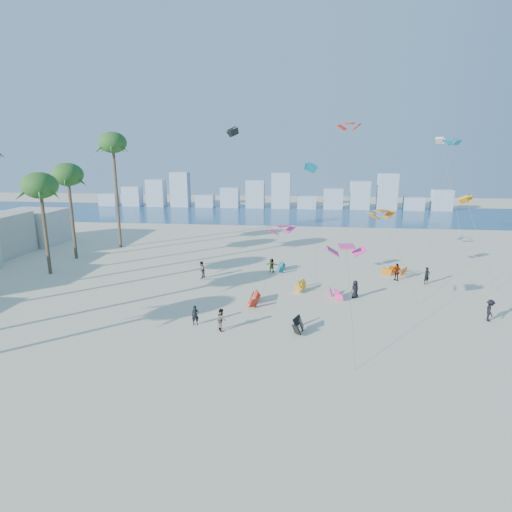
# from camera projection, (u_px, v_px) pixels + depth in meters

# --- Properties ---
(ground) EXTENTS (220.00, 220.00, 0.00)m
(ground) POSITION_uv_depth(u_px,v_px,m) (170.00, 402.00, 23.60)
(ground) COLOR beige
(ground) RESTS_ON ground
(ocean) EXTENTS (220.00, 220.00, 0.00)m
(ocean) POSITION_uv_depth(u_px,v_px,m) (272.00, 214.00, 92.98)
(ocean) COLOR navy
(ocean) RESTS_ON ground
(kitesurfer_near) EXTENTS (0.66, 0.53, 1.60)m
(kitesurfer_near) POSITION_uv_depth(u_px,v_px,m) (195.00, 315.00, 33.88)
(kitesurfer_near) COLOR black
(kitesurfer_near) RESTS_ON ground
(kitesurfer_mid) EXTENTS (0.99, 1.06, 1.75)m
(kitesurfer_mid) POSITION_uv_depth(u_px,v_px,m) (221.00, 319.00, 32.85)
(kitesurfer_mid) COLOR gray
(kitesurfer_mid) RESTS_ON ground
(kitesurfers_far) EXTENTS (27.19, 13.28, 1.88)m
(kitesurfers_far) POSITION_uv_depth(u_px,v_px,m) (343.00, 280.00, 42.76)
(kitesurfers_far) COLOR black
(kitesurfers_far) RESTS_ON ground
(grounded_kites) EXTENTS (16.95, 19.43, 0.94)m
(grounded_kites) POSITION_uv_depth(u_px,v_px,m) (315.00, 287.00, 42.07)
(grounded_kites) COLOR red
(grounded_kites) RESTS_ON ground
(flying_kites) EXTENTS (33.91, 33.90, 17.21)m
(flying_kites) POSITION_uv_depth(u_px,v_px,m) (361.00, 175.00, 43.82)
(flying_kites) COLOR #EB348E
(flying_kites) RESTS_ON ground
(distant_skyline) EXTENTS (85.00, 3.00, 8.40)m
(distant_skyline) POSITION_uv_depth(u_px,v_px,m) (270.00, 195.00, 102.00)
(distant_skyline) COLOR #9EADBF
(distant_skyline) RESTS_ON ground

